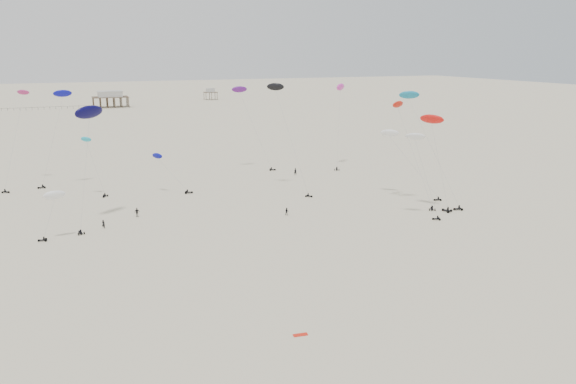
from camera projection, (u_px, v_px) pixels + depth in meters
name	position (u px, v px, depth m)	size (l,w,h in m)	color
ground_plane	(176.00, 142.00, 210.54)	(900.00, 900.00, 0.00)	beige
pavilion_main	(111.00, 100.00, 340.58)	(21.00, 13.00, 9.80)	brown
pavilion_small	(211.00, 95.00, 393.27)	(9.00, 7.00, 8.00)	brown
pier_fence	(17.00, 109.00, 322.43)	(80.20, 0.20, 1.50)	black
rig_0	(281.00, 106.00, 136.63)	(6.15, 16.76, 27.51)	black
rig_1	(410.00, 140.00, 124.16)	(5.29, 14.42, 23.66)	black
rig_2	(420.00, 153.00, 114.15)	(5.77, 8.12, 17.53)	black
rig_3	(94.00, 163.00, 131.63)	(5.33, 6.14, 14.10)	black
rig_4	(17.00, 125.00, 141.77)	(8.64, 16.55, 26.43)	black
rig_5	(435.00, 136.00, 119.06)	(5.34, 8.99, 20.72)	black
rig_6	(421.00, 123.00, 122.46)	(10.17, 13.66, 26.14)	black
rig_7	(398.00, 145.00, 131.91)	(10.02, 13.52, 18.22)	black
rig_8	(171.00, 172.00, 135.22)	(8.66, 7.02, 10.79)	black
rig_9	(52.00, 204.00, 101.64)	(5.52, 2.88, 9.01)	black
rig_10	(58.00, 113.00, 139.73)	(10.34, 4.50, 24.28)	black
rig_11	(246.00, 105.00, 160.48)	(10.35, 9.78, 24.39)	black
rig_12	(88.00, 120.00, 110.50)	(8.17, 14.58, 24.15)	black
rig_13	(340.00, 105.00, 164.03)	(8.02, 11.05, 24.42)	black
spectator_0	(104.00, 228.00, 108.93)	(0.72, 0.50, 1.99)	black
spectator_1	(287.00, 215.00, 117.50)	(0.93, 0.54, 1.90)	black
spectator_2	(137.00, 217.00, 116.47)	(1.33, 0.71, 2.24)	black
spectator_3	(295.00, 175.00, 155.61)	(0.82, 0.56, 2.26)	black
grounded_kite_b	(300.00, 335.00, 68.03)	(1.80, 0.70, 0.07)	red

